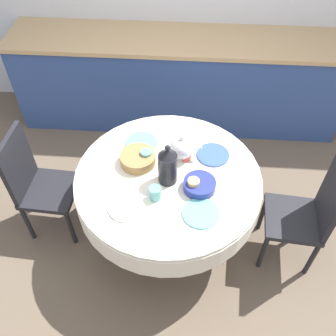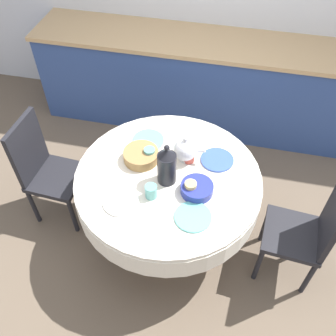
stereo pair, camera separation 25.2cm
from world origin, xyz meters
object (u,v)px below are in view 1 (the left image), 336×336
chair_left (308,213)px  coffee_carafe (167,166)px  teapot (182,148)px  chair_right (37,182)px

chair_left → coffee_carafe: 1.06m
chair_left → teapot: bearing=78.4°
chair_right → teapot: size_ratio=4.17×
teapot → chair_left: bearing=-16.6°
coffee_carafe → teapot: bearing=68.7°
chair_left → chair_right: bearing=90.8°
chair_right → teapot: (1.08, 0.13, 0.31)m
chair_right → teapot: 1.13m
chair_left → teapot: chair_left is taller
chair_left → chair_right: (-1.99, 0.15, 0.00)m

